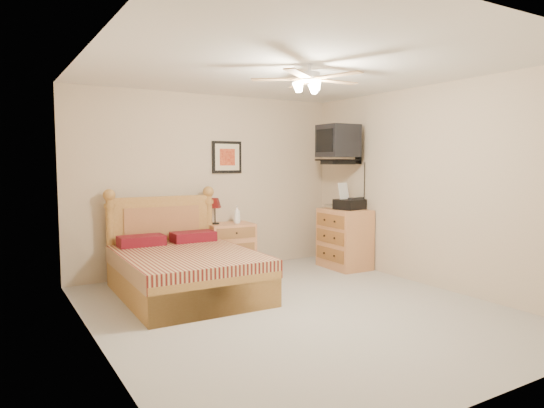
{
  "coord_description": "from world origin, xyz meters",
  "views": [
    {
      "loc": [
        -2.79,
        -4.13,
        1.55
      ],
      "look_at": [
        0.23,
        0.9,
        1.04
      ],
      "focal_mm": 32.0,
      "sensor_mm": 36.0,
      "label": 1
    }
  ],
  "objects": [
    {
      "name": "floor",
      "position": [
        0.0,
        0.0,
        0.0
      ],
      "size": [
        4.5,
        4.5,
        0.0
      ],
      "primitive_type": "plane",
      "color": "#9F9A90",
      "rests_on": "ground"
    },
    {
      "name": "ceiling",
      "position": [
        0.0,
        0.0,
        2.5
      ],
      "size": [
        4.0,
        4.5,
        0.04
      ],
      "primitive_type": "cube",
      "color": "white",
      "rests_on": "ground"
    },
    {
      "name": "wall_back",
      "position": [
        0.0,
        2.25,
        1.25
      ],
      "size": [
        4.0,
        0.04,
        2.5
      ],
      "primitive_type": "cube",
      "color": "#C4AF91",
      "rests_on": "ground"
    },
    {
      "name": "wall_front",
      "position": [
        0.0,
        -2.25,
        1.25
      ],
      "size": [
        4.0,
        0.04,
        2.5
      ],
      "primitive_type": "cube",
      "color": "#C4AF91",
      "rests_on": "ground"
    },
    {
      "name": "wall_left",
      "position": [
        -2.0,
        0.0,
        1.25
      ],
      "size": [
        0.04,
        4.5,
        2.5
      ],
      "primitive_type": "cube",
      "color": "#C4AF91",
      "rests_on": "ground"
    },
    {
      "name": "wall_right",
      "position": [
        2.0,
        0.0,
        1.25
      ],
      "size": [
        0.04,
        4.5,
        2.5
      ],
      "primitive_type": "cube",
      "color": "#C4AF91",
      "rests_on": "ground"
    },
    {
      "name": "bed",
      "position": [
        -0.79,
        1.12,
        0.61
      ],
      "size": [
        1.48,
        1.92,
        1.22
      ],
      "primitive_type": null,
      "rotation": [
        0.0,
        0.0,
        -0.02
      ],
      "color": "#A16E30",
      "rests_on": "ground"
    },
    {
      "name": "nightstand",
      "position": [
        0.2,
        2.0,
        0.34
      ],
      "size": [
        0.67,
        0.53,
        0.68
      ],
      "primitive_type": "cube",
      "rotation": [
        0.0,
        0.0,
        -0.09
      ],
      "color": "#BC7B50",
      "rests_on": "ground"
    },
    {
      "name": "table_lamp",
      "position": [
        -0.0,
        2.05,
        0.87
      ],
      "size": [
        0.21,
        0.21,
        0.37
      ],
      "primitive_type": null,
      "rotation": [
        0.0,
        0.0,
        0.05
      ],
      "color": "#5B0F0E",
      "rests_on": "nightstand"
    },
    {
      "name": "lotion_bottle",
      "position": [
        0.3,
        1.98,
        0.81
      ],
      "size": [
        0.11,
        0.11,
        0.25
      ],
      "primitive_type": "imported",
      "rotation": [
        0.0,
        0.0,
        -0.15
      ],
      "color": "white",
      "rests_on": "nightstand"
    },
    {
      "name": "framed_picture",
      "position": [
        0.27,
        2.23,
        1.62
      ],
      "size": [
        0.46,
        0.04,
        0.46
      ],
      "primitive_type": "cube",
      "color": "black",
      "rests_on": "wall_back"
    },
    {
      "name": "dresser",
      "position": [
        1.73,
        1.33,
        0.43
      ],
      "size": [
        0.53,
        0.75,
        0.86
      ],
      "primitive_type": "cube",
      "rotation": [
        0.0,
        0.0,
        -0.03
      ],
      "color": "#C07B4A",
      "rests_on": "ground"
    },
    {
      "name": "fax_machine",
      "position": [
        1.77,
        1.28,
        1.06
      ],
      "size": [
        0.43,
        0.44,
        0.38
      ],
      "primitive_type": null,
      "rotation": [
        0.0,
        0.0,
        0.19
      ],
      "color": "black",
      "rests_on": "dresser"
    },
    {
      "name": "magazine_lower",
      "position": [
        1.66,
        1.55,
        0.88
      ],
      "size": [
        0.21,
        0.26,
        0.02
      ],
      "primitive_type": "imported",
      "rotation": [
        0.0,
        0.0,
        0.15
      ],
      "color": "beige",
      "rests_on": "dresser"
    },
    {
      "name": "magazine_upper",
      "position": [
        1.67,
        1.54,
        0.9
      ],
      "size": [
        0.33,
        0.37,
        0.02
      ],
      "primitive_type": "imported",
      "rotation": [
        0.0,
        0.0,
        0.46
      ],
      "color": "gray",
      "rests_on": "magazine_lower"
    },
    {
      "name": "wall_tv",
      "position": [
        1.75,
        1.34,
        1.81
      ],
      "size": [
        0.56,
        0.46,
        0.58
      ],
      "primitive_type": null,
      "color": "black",
      "rests_on": "wall_right"
    },
    {
      "name": "ceiling_fan",
      "position": [
        0.0,
        -0.2,
        2.36
      ],
      "size": [
        1.14,
        1.14,
        0.28
      ],
      "primitive_type": null,
      "color": "silver",
      "rests_on": "ceiling"
    }
  ]
}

